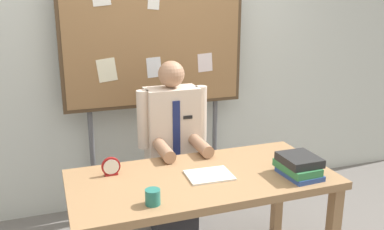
{
  "coord_description": "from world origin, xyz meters",
  "views": [
    {
      "loc": [
        -0.89,
        -2.29,
        1.86
      ],
      "look_at": [
        0.0,
        0.2,
        1.11
      ],
      "focal_mm": 39.09,
      "sensor_mm": 36.0,
      "label": 1
    }
  ],
  "objects_px": {
    "coffee_mug": "(153,197)",
    "desk": "(202,189)",
    "open_notebook": "(209,175)",
    "person": "(173,156)",
    "book_stack": "(299,166)",
    "bulletin_board": "(155,36)",
    "desk_clock": "(111,167)"
  },
  "relations": [
    {
      "from": "desk",
      "to": "desk_clock",
      "type": "relative_size",
      "value": 14.0
    },
    {
      "from": "desk",
      "to": "desk_clock",
      "type": "distance_m",
      "value": 0.6
    },
    {
      "from": "book_stack",
      "to": "coffee_mug",
      "type": "bearing_deg",
      "value": -176.38
    },
    {
      "from": "person",
      "to": "book_stack",
      "type": "xyz_separation_m",
      "value": [
        0.58,
        -0.84,
        0.17
      ]
    },
    {
      "from": "bulletin_board",
      "to": "book_stack",
      "type": "height_order",
      "value": "bulletin_board"
    },
    {
      "from": "open_notebook",
      "to": "person",
      "type": "bearing_deg",
      "value": 93.38
    },
    {
      "from": "bulletin_board",
      "to": "desk",
      "type": "bearing_deg",
      "value": -89.99
    },
    {
      "from": "desk",
      "to": "coffee_mug",
      "type": "height_order",
      "value": "coffee_mug"
    },
    {
      "from": "bulletin_board",
      "to": "open_notebook",
      "type": "bearing_deg",
      "value": -88.01
    },
    {
      "from": "open_notebook",
      "to": "coffee_mug",
      "type": "distance_m",
      "value": 0.5
    },
    {
      "from": "bulletin_board",
      "to": "book_stack",
      "type": "bearing_deg",
      "value": -66.3
    },
    {
      "from": "open_notebook",
      "to": "coffee_mug",
      "type": "relative_size",
      "value": 3.22
    },
    {
      "from": "open_notebook",
      "to": "desk_clock",
      "type": "xyz_separation_m",
      "value": [
        -0.58,
        0.23,
        0.05
      ]
    },
    {
      "from": "book_stack",
      "to": "open_notebook",
      "type": "bearing_deg",
      "value": 161.26
    },
    {
      "from": "desk",
      "to": "bulletin_board",
      "type": "height_order",
      "value": "bulletin_board"
    },
    {
      "from": "desk_clock",
      "to": "bulletin_board",
      "type": "bearing_deg",
      "value": 58.94
    },
    {
      "from": "book_stack",
      "to": "desk_clock",
      "type": "xyz_separation_m",
      "value": [
        -1.12,
        0.41,
        -0.01
      ]
    },
    {
      "from": "book_stack",
      "to": "bulletin_board",
      "type": "bearing_deg",
      "value": 113.7
    },
    {
      "from": "coffee_mug",
      "to": "desk",
      "type": "bearing_deg",
      "value": 33.87
    },
    {
      "from": "desk",
      "to": "open_notebook",
      "type": "relative_size",
      "value": 5.9
    },
    {
      "from": "book_stack",
      "to": "coffee_mug",
      "type": "distance_m",
      "value": 0.97
    },
    {
      "from": "book_stack",
      "to": "coffee_mug",
      "type": "xyz_separation_m",
      "value": [
        -0.97,
        -0.06,
        -0.02
      ]
    },
    {
      "from": "person",
      "to": "bulletin_board",
      "type": "relative_size",
      "value": 0.64
    },
    {
      "from": "person",
      "to": "book_stack",
      "type": "bearing_deg",
      "value": -55.74
    },
    {
      "from": "desk",
      "to": "coffee_mug",
      "type": "xyz_separation_m",
      "value": [
        -0.39,
        -0.26,
        0.13
      ]
    },
    {
      "from": "book_stack",
      "to": "open_notebook",
      "type": "height_order",
      "value": "book_stack"
    },
    {
      "from": "desk",
      "to": "coffee_mug",
      "type": "distance_m",
      "value": 0.49
    },
    {
      "from": "open_notebook",
      "to": "desk_clock",
      "type": "relative_size",
      "value": 2.37
    },
    {
      "from": "desk",
      "to": "open_notebook",
      "type": "bearing_deg",
      "value": -27.1
    },
    {
      "from": "desk",
      "to": "open_notebook",
      "type": "height_order",
      "value": "open_notebook"
    },
    {
      "from": "bulletin_board",
      "to": "open_notebook",
      "type": "xyz_separation_m",
      "value": [
        0.04,
        -1.13,
        -0.78
      ]
    },
    {
      "from": "book_stack",
      "to": "coffee_mug",
      "type": "relative_size",
      "value": 3.34
    }
  ]
}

